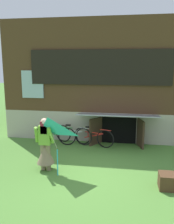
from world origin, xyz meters
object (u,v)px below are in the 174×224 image
(person, at_px, (45,149))
(wooden_crate, at_px, (169,181))
(bicycle_red, at_px, (94,137))
(bicycle_silver, at_px, (73,135))
(kite, at_px, (48,133))
(bicycle_green, at_px, (55,136))

(person, distance_m, wooden_crate, 3.51)
(bicycle_red, distance_m, bicycle_silver, 0.85)
(person, relative_size, bicycle_red, 0.99)
(bicycle_silver, bearing_deg, person, -78.96)
(kite, relative_size, bicycle_green, 1.00)
(person, relative_size, bicycle_green, 0.96)
(bicycle_silver, bearing_deg, bicycle_red, 6.65)
(kite, xyz_separation_m, bicycle_green, (-0.66, 2.75, -0.95))
(bicycle_green, height_order, wooden_crate, bicycle_green)
(kite, height_order, bicycle_red, kite)
(kite, bearing_deg, wooden_crate, -0.53)
(bicycle_red, relative_size, wooden_crate, 3.08)
(person, height_order, bicycle_green, person)
(kite, distance_m, bicycle_red, 3.09)
(bicycle_green, relative_size, wooden_crate, 3.19)
(bicycle_red, distance_m, bicycle_green, 1.51)
(person, distance_m, kite, 0.87)
(bicycle_green, xyz_separation_m, wooden_crate, (3.83, -2.78, -0.17))
(bicycle_red, bearing_deg, bicycle_green, -161.17)
(bicycle_silver, height_order, bicycle_green, bicycle_green)
(bicycle_silver, distance_m, wooden_crate, 4.36)
(bicycle_silver, xyz_separation_m, wooden_crate, (3.15, -3.01, -0.17))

